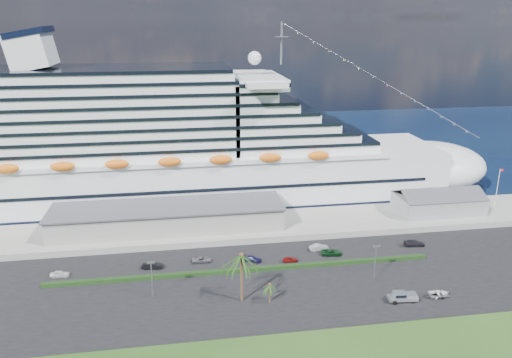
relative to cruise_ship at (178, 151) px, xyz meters
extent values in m
plane|color=#234717|center=(21.53, -64.00, -16.69)|extent=(420.00, 420.00, 0.00)
cube|color=black|center=(21.53, -53.00, -16.63)|extent=(140.00, 38.00, 0.12)
cube|color=gray|center=(21.53, -24.00, -15.79)|extent=(240.00, 20.00, 1.80)
cube|color=black|center=(21.53, 66.00, -16.68)|extent=(420.00, 160.00, 0.02)
cube|color=silver|center=(1.53, 0.00, -8.69)|extent=(160.00, 30.00, 16.00)
ellipsoid|color=silver|center=(81.53, 0.00, -8.69)|extent=(40.00, 30.00, 16.00)
cube|color=black|center=(1.53, 0.00, -15.49)|extent=(164.00, 30.60, 2.40)
cube|color=silver|center=(-10.47, 0.00, 12.91)|extent=(128.00, 26.00, 24.80)
cube|color=silver|center=(24.33, 0.00, 20.71)|extent=(14.00, 38.00, 3.20)
cube|color=silver|center=(-38.47, 0.00, 30.31)|extent=(11.58, 14.00, 11.58)
cylinder|color=gray|center=(31.53, 0.00, 31.31)|extent=(0.70, 0.70, 12.00)
ellipsoid|color=orange|center=(-2.47, -15.80, 1.11)|extent=(90.00, 2.40, 2.60)
ellipsoid|color=orange|center=(-2.47, 15.80, 1.11)|extent=(90.00, 2.40, 2.60)
cube|color=black|center=(1.53, 0.00, -7.89)|extent=(144.00, 30.40, 0.90)
cube|color=gray|center=(-3.47, -24.00, -11.89)|extent=(60.00, 14.00, 6.00)
cube|color=#4C4C54|center=(-3.47, -24.00, -8.79)|extent=(61.00, 15.00, 0.40)
cube|color=gray|center=(73.53, -24.00, -12.49)|extent=(24.00, 12.00, 4.80)
cube|color=#4C4C54|center=(73.53, -27.00, -8.89)|extent=(24.00, 6.31, 2.74)
cube|color=#4C4C54|center=(73.53, -21.00, -8.89)|extent=(24.00, 6.31, 2.74)
cylinder|color=silver|center=(91.53, -24.00, -8.89)|extent=(0.16, 0.16, 12.00)
cube|color=red|center=(92.03, -24.00, -3.29)|extent=(1.00, 0.04, 0.70)
cube|color=black|center=(13.53, -48.00, -16.12)|extent=(88.00, 1.10, 0.90)
cylinder|color=gray|center=(-6.47, -56.00, -12.57)|extent=(0.24, 0.24, 8.00)
cube|color=gray|center=(-6.47, -56.00, -8.47)|extent=(1.60, 0.35, 0.35)
cylinder|color=gray|center=(41.53, -56.00, -12.57)|extent=(0.24, 0.24, 8.00)
cube|color=gray|center=(41.53, -56.00, -8.47)|extent=(1.60, 0.35, 0.35)
cylinder|color=#47301E|center=(11.53, -60.00, -11.44)|extent=(0.54, 0.54, 10.50)
sphere|color=#47301E|center=(11.53, -60.00, -6.19)|extent=(0.98, 0.98, 0.98)
cylinder|color=#47301E|center=(17.03, -61.50, -14.59)|extent=(0.35, 0.35, 4.20)
sphere|color=#47301E|center=(17.03, -61.50, -12.49)|extent=(0.73, 0.73, 0.73)
imported|color=white|center=(-27.40, -43.86, -15.86)|extent=(4.27, 1.92, 1.42)
imported|color=black|center=(-7.11, -43.18, -15.79)|extent=(4.97, 2.29, 1.58)
imported|color=slate|center=(4.35, -41.73, -15.94)|extent=(4.68, 2.33, 1.27)
imported|color=#1C164E|center=(16.29, -43.22, -15.95)|extent=(4.67, 3.41, 1.26)
imported|color=maroon|center=(25.09, -44.83, -15.96)|extent=(3.69, 1.70, 1.22)
imported|color=#AEB0B6|center=(33.52, -39.99, -15.79)|extent=(4.85, 1.91, 1.57)
imported|color=#0E3A18|center=(35.87, -42.94, -15.86)|extent=(5.46, 3.09, 1.44)
imported|color=#232228|center=(58.10, -41.32, -15.80)|extent=(5.52, 2.66, 1.55)
cylinder|color=black|center=(41.86, -66.37, -16.13)|extent=(0.90, 0.38, 0.88)
cylinder|color=black|center=(41.86, -64.28, -16.13)|extent=(0.90, 0.38, 0.88)
cylinder|color=black|center=(45.72, -66.37, -16.13)|extent=(0.90, 0.38, 0.88)
cylinder|color=black|center=(45.72, -64.28, -16.13)|extent=(0.90, 0.38, 0.88)
cube|color=#A6A7AD|center=(43.95, -65.32, -15.75)|extent=(6.11, 2.70, 0.77)
cube|color=#A6A7AD|center=(45.55, -65.32, -15.31)|extent=(2.81, 2.36, 0.61)
cube|color=#A6A7AD|center=(43.18, -65.32, -14.98)|extent=(2.59, 2.29, 1.05)
cube|color=black|center=(43.18, -65.32, -14.87)|extent=(2.38, 2.33, 0.61)
cube|color=#A6A7AD|center=(41.42, -65.32, -15.53)|extent=(1.16, 2.17, 0.39)
cube|color=gray|center=(52.05, -65.20, -16.08)|extent=(4.19, 1.58, 0.11)
cylinder|color=gray|center=(50.14, -65.20, -16.08)|extent=(2.00, 0.09, 0.07)
cylinder|color=black|center=(52.41, -66.02, -16.28)|extent=(0.58, 0.20, 0.58)
cylinder|color=black|center=(52.41, -64.38, -16.28)|extent=(0.58, 0.20, 0.58)
imported|color=white|center=(52.05, -65.20, -15.55)|extent=(4.63, 3.32, 0.95)
camera|label=1|loc=(0.41, -148.77, 38.76)|focal=35.00mm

